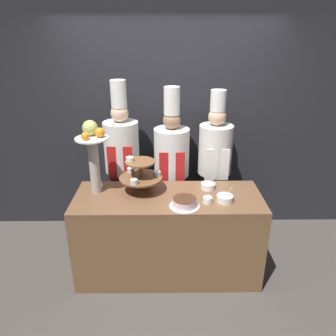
{
  "coord_description": "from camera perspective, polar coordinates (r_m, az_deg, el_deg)",
  "views": [
    {
      "loc": [
        -0.03,
        -2.43,
        2.33
      ],
      "look_at": [
        0.0,
        0.44,
        1.12
      ],
      "focal_mm": 35.0,
      "sensor_mm": 36.0,
      "label": 1
    }
  ],
  "objects": [
    {
      "name": "serving_bowl_near",
      "position": [
        3.07,
        9.87,
        -5.22
      ],
      "size": [
        0.15,
        0.15,
        0.16
      ],
      "color": "white",
      "rests_on": "buffet_counter"
    },
    {
      "name": "chef_left",
      "position": [
        3.67,
        -7.96,
        1.32
      ],
      "size": [
        0.38,
        0.38,
        1.87
      ],
      "color": "#38332D",
      "rests_on": "ground_plane"
    },
    {
      "name": "buffet_counter",
      "position": [
        3.36,
        0.02,
        -11.51
      ],
      "size": [
        1.8,
        0.68,
        0.87
      ],
      "color": "brown",
      "rests_on": "ground_plane"
    },
    {
      "name": "cup_white",
      "position": [
        3.03,
        6.92,
        -5.52
      ],
      "size": [
        0.09,
        0.09,
        0.06
      ],
      "color": "white",
      "rests_on": "buffet_counter"
    },
    {
      "name": "tiered_stand",
      "position": [
        3.16,
        -4.85,
        -1.14
      ],
      "size": [
        0.42,
        0.42,
        0.36
      ],
      "color": "brown",
      "rests_on": "buffet_counter"
    },
    {
      "name": "ground_plane",
      "position": [
        3.37,
        0.09,
        -20.93
      ],
      "size": [
        14.0,
        14.0,
        0.0
      ],
      "primitive_type": "plane",
      "color": "#47423D"
    },
    {
      "name": "wall_back",
      "position": [
        3.88,
        -0.14,
        8.98
      ],
      "size": [
        10.0,
        0.06,
        2.8
      ],
      "color": "#232328",
      "rests_on": "ground_plane"
    },
    {
      "name": "chef_center_right",
      "position": [
        3.7,
        8.1,
        0.93
      ],
      "size": [
        0.37,
        0.37,
        1.77
      ],
      "color": "#38332D",
      "rests_on": "ground_plane"
    },
    {
      "name": "fruit_pedestal",
      "position": [
        3.13,
        -12.96,
        3.34
      ],
      "size": [
        0.31,
        0.31,
        0.7
      ],
      "color": "#B2ADA8",
      "rests_on": "buffet_counter"
    },
    {
      "name": "serving_bowl_far",
      "position": [
        3.29,
        6.99,
        -3.11
      ],
      "size": [
        0.14,
        0.14,
        0.16
      ],
      "color": "white",
      "rests_on": "buffet_counter"
    },
    {
      "name": "cake_round",
      "position": [
        2.94,
        2.9,
        -6.05
      ],
      "size": [
        0.27,
        0.27,
        0.08
      ],
      "color": "white",
      "rests_on": "buffet_counter"
    },
    {
      "name": "chef_center_left",
      "position": [
        3.66,
        0.63,
        0.69
      ],
      "size": [
        0.39,
        0.39,
        1.8
      ],
      "color": "black",
      "rests_on": "ground_plane"
    }
  ]
}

